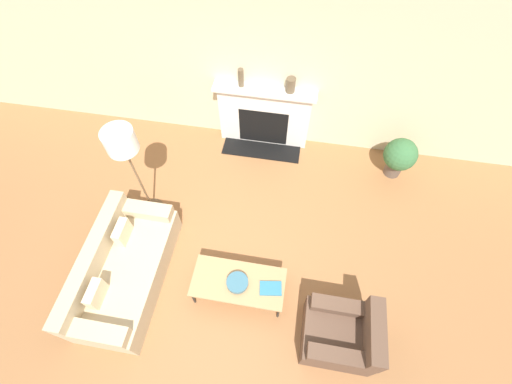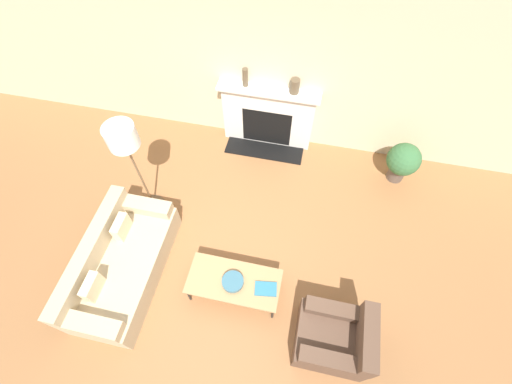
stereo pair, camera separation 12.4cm
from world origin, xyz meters
name	(u,v)px [view 1 (the left image)]	position (x,y,z in m)	size (l,w,h in m)	color
ground_plane	(217,284)	(0.00, 0.00, 0.00)	(18.00, 18.00, 0.00)	#99663D
wall_back	(252,67)	(0.00, 2.98, 1.45)	(18.00, 0.06, 2.90)	beige
fireplace	(264,117)	(0.22, 2.83, 0.57)	(1.68, 0.59, 1.18)	silver
couch	(123,270)	(-1.27, -0.12, 0.29)	(0.92, 1.92, 0.76)	tan
armchair_near	(343,335)	(1.72, -0.46, 0.29)	(0.87, 0.75, 0.80)	brown
coffee_table	(238,282)	(0.33, -0.05, 0.36)	(1.23, 0.58, 0.39)	tan
bowl	(237,283)	(0.33, -0.08, 0.44)	(0.29, 0.29, 0.08)	#38667A
book	(271,288)	(0.76, -0.07, 0.40)	(0.31, 0.23, 0.02)	teal
floor_lamp	(124,148)	(-1.31, 1.04, 1.50)	(0.40, 0.40, 1.79)	brown
mantel_vase_left	(241,78)	(-0.16, 2.85, 1.33)	(0.09, 0.09, 0.31)	brown
mantel_vase_center_left	(291,85)	(0.62, 2.85, 1.30)	(0.15, 0.15, 0.24)	brown
potted_plant	(400,156)	(2.54, 2.45, 0.45)	(0.54, 0.54, 0.75)	brown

